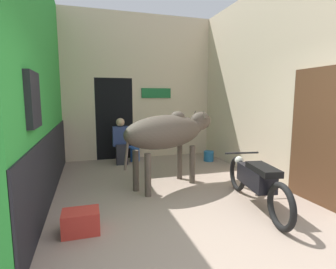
# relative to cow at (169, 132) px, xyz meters

# --- Properties ---
(ground_plane) EXTENTS (30.00, 30.00, 0.00)m
(ground_plane) POSITION_rel_cow_xyz_m (-0.04, -2.28, -1.02)
(ground_plane) COLOR gray
(wall_left_shopfront) EXTENTS (0.25, 4.80, 3.85)m
(wall_left_shopfront) POSITION_rel_cow_xyz_m (-2.13, 0.11, 0.84)
(wall_left_shopfront) COLOR green
(wall_left_shopfront) RESTS_ON ground_plane
(wall_back_with_doorway) EXTENTS (4.01, 0.93, 3.85)m
(wall_back_with_doorway) POSITION_rel_cow_xyz_m (-0.29, 2.77, 0.61)
(wall_back_with_doorway) COLOR beige
(wall_back_with_doorway) RESTS_ON ground_plane
(wall_right_with_door) EXTENTS (0.22, 4.80, 3.85)m
(wall_right_with_door) POSITION_rel_cow_xyz_m (2.05, 0.07, 0.88)
(wall_right_with_door) COLOR beige
(wall_right_with_door) RESTS_ON ground_plane
(cow) EXTENTS (2.08, 1.30, 1.41)m
(cow) POSITION_rel_cow_xyz_m (0.00, 0.00, 0.00)
(cow) COLOR #4C4238
(cow) RESTS_ON ground_plane
(motorcycle_near) EXTENTS (0.61, 2.02, 0.73)m
(motorcycle_near) POSITION_rel_cow_xyz_m (0.95, -1.32, -0.60)
(motorcycle_near) COLOR black
(motorcycle_near) RESTS_ON ground_plane
(shopkeeper_seated) EXTENTS (0.39, 0.34, 1.14)m
(shopkeeper_seated) POSITION_rel_cow_xyz_m (-0.66, 1.95, -0.42)
(shopkeeper_seated) COLOR #282833
(shopkeeper_seated) RESTS_ON ground_plane
(plastic_stool) EXTENTS (0.35, 0.35, 0.39)m
(plastic_stool) POSITION_rel_cow_xyz_m (-0.29, 2.09, -0.80)
(plastic_stool) COLOR #2856B2
(plastic_stool) RESTS_ON ground_plane
(crate) EXTENTS (0.44, 0.32, 0.28)m
(crate) POSITION_rel_cow_xyz_m (-1.55, -1.36, -0.88)
(crate) COLOR red
(crate) RESTS_ON ground_plane
(bucket) EXTENTS (0.26, 0.26, 0.26)m
(bucket) POSITION_rel_cow_xyz_m (1.57, 1.55, -0.89)
(bucket) COLOR #23669E
(bucket) RESTS_ON ground_plane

